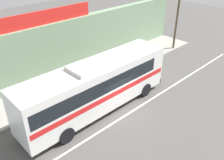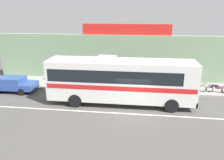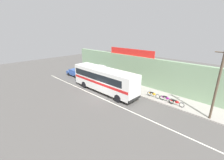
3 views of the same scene
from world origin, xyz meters
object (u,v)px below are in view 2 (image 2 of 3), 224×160
motorcycle_black (217,88)px  pedestrian_by_curb (51,72)px  intercity_bus (120,79)px  pedestrian_near_shop (64,74)px  motorcycle_blue (163,87)px  parked_car (13,84)px  motorcycle_orange (195,87)px

motorcycle_black → pedestrian_by_curb: pedestrian_by_curb is taller
intercity_bus → motorcycle_black: size_ratio=6.05×
pedestrian_by_curb → pedestrian_near_shop: size_ratio=1.08×
motorcycle_blue → parked_car: bearing=-173.9°
motorcycle_blue → motorcycle_orange: (2.87, 0.23, 0.00)m
motorcycle_orange → motorcycle_black: 1.90m
motorcycle_orange → motorcycle_black: same height
intercity_bus → pedestrian_by_curb: intercity_bus is taller
motorcycle_black → pedestrian_near_shop: bearing=176.9°
parked_car → motorcycle_orange: bearing=5.8°
motorcycle_orange → parked_car: bearing=-174.2°
motorcycle_blue → motorcycle_black: bearing=2.9°
intercity_bus → motorcycle_black: (8.49, 3.17, -1.50)m
parked_car → motorcycle_blue: size_ratio=2.23×
parked_car → motorcycle_black: (18.52, 1.70, -0.17)m
motorcycle_orange → motorcycle_blue: bearing=-175.3°
motorcycle_blue → motorcycle_black: (4.78, 0.24, 0.00)m
parked_car → motorcycle_orange: parked_car is taller
motorcycle_black → pedestrian_near_shop: 14.53m
motorcycle_orange → pedestrian_near_shop: pedestrian_near_shop is taller
motorcycle_blue → pedestrian_near_shop: 9.79m
parked_car → pedestrian_by_curb: bearing=51.8°
intercity_bus → motorcycle_blue: intercity_bus is taller
motorcycle_orange → pedestrian_near_shop: 12.63m
parked_car → motorcycle_black: bearing=5.2°
intercity_bus → motorcycle_orange: size_ratio=5.98×
pedestrian_by_curb → intercity_bus: bearing=-30.8°
motorcycle_orange → pedestrian_near_shop: (-12.60, 0.78, 0.49)m
parked_car → motorcycle_blue: 13.82m
motorcycle_black → pedestrian_by_curb: bearing=175.1°
pedestrian_by_curb → pedestrian_near_shop: 1.70m
pedestrian_near_shop → motorcycle_blue: bearing=-6.0°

